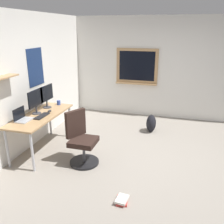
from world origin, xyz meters
The scene contains 13 objects.
ground_plane centered at (0.00, 0.00, 0.00)m, with size 5.20×5.20×0.00m, color gray.
wall_back centered at (0.00, 2.45, 1.30)m, with size 5.00×0.30×2.60m.
wall_right centered at (2.45, 0.03, 1.30)m, with size 0.22×5.00×2.60m.
desk centered at (-0.20, 2.07, 0.67)m, with size 1.55×0.61×0.74m.
office_chair centered at (-0.42, 1.16, 0.41)m, with size 0.55×0.56×0.95m.
laptop centered at (-0.55, 2.21, 0.79)m, with size 0.31×0.21×0.23m.
monitor_primary centered at (-0.16, 2.16, 1.01)m, with size 0.46×0.17×0.46m.
monitor_secondary centered at (0.23, 2.16, 1.01)m, with size 0.46×0.17×0.46m.
keyboard centered at (-0.28, 1.99, 0.75)m, with size 0.37×0.13×0.02m, color black.
computer_mouse centered at (0.00, 1.99, 0.76)m, with size 0.10×0.06×0.03m, color #262628.
coffee_mug centered at (0.47, 2.04, 0.79)m, with size 0.08×0.08×0.09m, color #334CA5.
backpack centered at (1.30, 0.15, 0.20)m, with size 0.32×0.22×0.41m, color black.
book_stack_on_floor centered at (-1.27, 0.21, 0.03)m, with size 0.24×0.18×0.07m.
Camera 1 is at (-3.97, -0.42, 2.28)m, focal length 38.83 mm.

